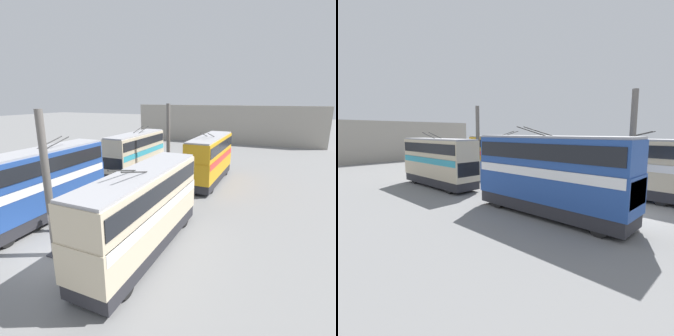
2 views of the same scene
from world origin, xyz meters
TOP-DOWN VIEW (x-y plane):
  - ground_plane at (0.00, 0.00)m, footprint 240.00×240.00m
  - depot_back_wall at (42.00, 0.00)m, footprint 0.50×36.00m
  - support_column_near at (0.28, 0.00)m, footprint 0.71×0.71m
  - support_column_far at (15.81, 0.00)m, footprint 0.71×0.71m
  - bus_left_near at (2.67, -4.29)m, footprint 10.24×2.54m
  - bus_left_far at (16.62, -4.29)m, footprint 9.47×2.54m
  - bus_right_near at (3.58, 4.29)m, footprint 10.46×2.54m
  - bus_right_mid at (16.50, 4.29)m, footprint 9.43×2.54m
  - person_by_left_row at (4.32, -1.88)m, footprint 0.44×0.28m
  - person_by_right_row at (2.18, 2.39)m, footprint 0.45×0.48m
  - oil_drum at (9.43, 2.35)m, footprint 0.55×0.55m

SIDE VIEW (x-z plane):
  - ground_plane at x=0.00m, z-range 0.00..0.00m
  - oil_drum at x=9.43m, z-range 0.00..0.80m
  - person_by_right_row at x=2.18m, z-range 0.04..1.59m
  - person_by_left_row at x=4.32m, z-range 0.04..1.67m
  - bus_right_mid at x=16.50m, z-range 0.01..5.28m
  - bus_left_near at x=2.67m, z-range 0.02..5.38m
  - bus_left_far at x=16.62m, z-range 0.02..5.41m
  - bus_right_near at x=3.58m, z-range 0.04..5.71m
  - depot_back_wall at x=42.00m, z-range 0.00..7.20m
  - support_column_near at x=0.28m, z-range -0.12..7.83m
  - support_column_far at x=15.81m, z-range -0.12..7.83m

